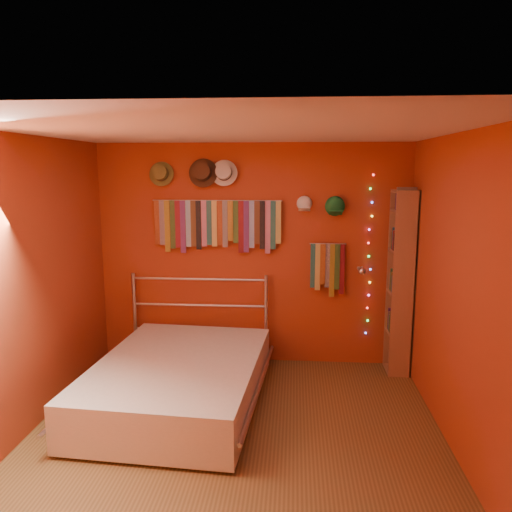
% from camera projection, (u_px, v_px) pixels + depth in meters
% --- Properties ---
extents(ground, '(3.50, 3.50, 0.00)m').
position_uv_depth(ground, '(235.00, 439.00, 4.16)').
color(ground, brown).
rests_on(ground, ground).
extents(back_wall, '(3.50, 0.02, 2.50)m').
position_uv_depth(back_wall, '(252.00, 255.00, 5.66)').
color(back_wall, '#9F3C19').
rests_on(back_wall, ground).
extents(right_wall, '(0.02, 3.50, 2.50)m').
position_uv_depth(right_wall, '(461.00, 297.00, 3.80)').
color(right_wall, '#9F3C19').
rests_on(right_wall, ground).
extents(left_wall, '(0.02, 3.50, 2.50)m').
position_uv_depth(left_wall, '(21.00, 289.00, 4.07)').
color(left_wall, '#9F3C19').
rests_on(left_wall, ground).
extents(ceiling, '(3.50, 3.50, 0.02)m').
position_uv_depth(ceiling, '(232.00, 130.00, 3.72)').
color(ceiling, white).
rests_on(ceiling, back_wall).
extents(tie_rack, '(1.45, 0.03, 0.60)m').
position_uv_depth(tie_rack, '(217.00, 223.00, 5.56)').
color(tie_rack, '#BBBBC0').
rests_on(tie_rack, back_wall).
extents(small_tie_rack, '(0.40, 0.03, 0.60)m').
position_uv_depth(small_tie_rack, '(328.00, 266.00, 5.55)').
color(small_tie_rack, '#BBBBC0').
rests_on(small_tie_rack, back_wall).
extents(fedora_olive, '(0.27, 0.15, 0.27)m').
position_uv_depth(fedora_olive, '(161.00, 173.00, 5.48)').
color(fedora_olive, brown).
rests_on(fedora_olive, back_wall).
extents(fedora_brown, '(0.32, 0.17, 0.32)m').
position_uv_depth(fedora_brown, '(203.00, 172.00, 5.44)').
color(fedora_brown, '#412817').
rests_on(fedora_brown, back_wall).
extents(fedora_white, '(0.29, 0.16, 0.29)m').
position_uv_depth(fedora_white, '(224.00, 172.00, 5.42)').
color(fedora_white, silver).
rests_on(fedora_white, back_wall).
extents(cap_white, '(0.17, 0.22, 0.17)m').
position_uv_depth(cap_white, '(304.00, 204.00, 5.46)').
color(cap_white, white).
rests_on(cap_white, back_wall).
extents(cap_green, '(0.20, 0.25, 0.20)m').
position_uv_depth(cap_green, '(335.00, 206.00, 5.43)').
color(cap_green, '#186D2F').
rests_on(cap_green, back_wall).
extents(fairy_lights, '(0.06, 0.02, 1.80)m').
position_uv_depth(fairy_lights, '(369.00, 256.00, 5.51)').
color(fairy_lights, '#FF3333').
rests_on(fairy_lights, back_wall).
extents(reading_lamp, '(0.08, 0.33, 0.10)m').
position_uv_depth(reading_lamp, '(362.00, 271.00, 5.34)').
color(reading_lamp, '#BBBBC0').
rests_on(reading_lamp, back_wall).
extents(bookshelf, '(0.25, 0.34, 2.00)m').
position_uv_depth(bookshelf, '(404.00, 282.00, 5.35)').
color(bookshelf, '#946242').
rests_on(bookshelf, ground).
extents(bed, '(1.71, 2.19, 1.04)m').
position_uv_depth(bed, '(179.00, 381.00, 4.72)').
color(bed, '#BBBBC0').
rests_on(bed, ground).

